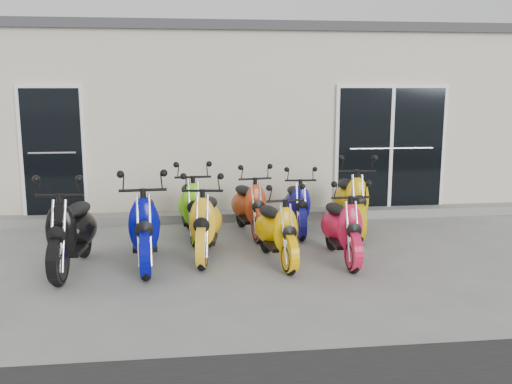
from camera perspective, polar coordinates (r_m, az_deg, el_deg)
ground at (r=7.95m, az=0.52°, el=-6.11°), size 80.00×80.00×0.00m
building at (r=12.81m, az=-2.50°, el=7.48°), size 14.00×6.00×3.20m
roof_cap at (r=12.84m, az=-2.56°, el=14.99°), size 14.20×6.20×0.16m
front_step at (r=9.88m, az=-0.99°, el=-2.36°), size 14.00×0.40×0.15m
door_left at (r=10.03m, az=-19.67°, el=4.09°), size 1.07×0.08×2.22m
door_right at (r=10.42m, az=13.32°, el=4.64°), size 2.02×0.08×2.22m
scooter_front_black at (r=7.42m, az=-18.02°, el=-2.74°), size 0.77×1.78×1.28m
scooter_front_blue at (r=7.39m, az=-11.13°, el=-2.34°), size 0.77×1.82×1.31m
scooter_front_orange_a at (r=7.65m, az=-5.05°, el=-2.12°), size 0.80×1.71×1.22m
scooter_front_orange_b at (r=7.38m, az=2.07°, el=-2.96°), size 0.77×1.57×1.11m
scooter_front_red at (r=7.56m, az=8.60°, el=-2.66°), size 0.57×1.55×1.14m
scooter_back_green at (r=8.69m, az=-6.48°, el=-0.58°), size 0.71×1.70×1.23m
scooter_back_red at (r=8.79m, az=-0.71°, el=-0.61°), size 0.80×1.64×1.16m
scooter_back_blue at (r=8.94m, az=4.13°, el=-0.63°), size 0.62×1.52×1.10m
scooter_back_yellow at (r=9.00m, az=9.49°, el=-0.07°), size 0.78×1.79×1.29m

